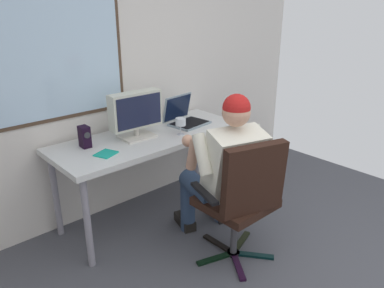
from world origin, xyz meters
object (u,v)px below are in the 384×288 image
at_px(crt_monitor, 136,112).
at_px(wine_glass, 181,123).
at_px(cd_case, 106,154).
at_px(office_chair, 244,195).
at_px(desk, 151,143).
at_px(person_seated, 224,169).
at_px(desk_speaker, 85,137).
at_px(laptop, 184,116).

relative_size(crt_monitor, wine_glass, 3.08).
bearing_deg(crt_monitor, wine_glass, -31.47).
relative_size(wine_glass, cd_case, 0.80).
bearing_deg(office_chair, cd_case, 123.50).
bearing_deg(cd_case, desk, 13.38).
distance_m(desk, person_seated, 0.72).
height_order(desk, desk_speaker, desk_speaker).
bearing_deg(crt_monitor, cd_case, -158.41).
relative_size(office_chair, laptop, 2.64).
xyz_separation_m(office_chair, person_seated, (0.06, 0.24, 0.09)).
height_order(crt_monitor, wine_glass, crt_monitor).
distance_m(office_chair, person_seated, 0.27).
distance_m(person_seated, laptop, 0.84).
distance_m(office_chair, desk_speaker, 1.25).
distance_m(person_seated, desk_speaker, 1.07).
bearing_deg(person_seated, cd_case, 136.07).
bearing_deg(person_seated, wine_glass, 83.97).
xyz_separation_m(laptop, wine_glass, (-0.22, -0.22, 0.04)).
relative_size(desk, wine_glass, 11.51).
height_order(desk, crt_monitor, crt_monitor).
xyz_separation_m(laptop, desk_speaker, (-0.94, 0.06, 0.02)).
bearing_deg(crt_monitor, desk, -14.77).
height_order(wine_glass, desk_speaker, desk_speaker).
relative_size(desk_speaker, cd_case, 0.92).
relative_size(office_chair, crt_monitor, 2.19).
xyz_separation_m(desk, wine_glass, (0.19, -0.16, 0.17)).
bearing_deg(desk_speaker, wine_glass, -20.79).
relative_size(person_seated, wine_glass, 8.62).
bearing_deg(office_chair, desk_speaker, 119.02).
distance_m(desk, laptop, 0.44).
relative_size(person_seated, desk_speaker, 7.44).
relative_size(laptop, cd_case, 2.04).
xyz_separation_m(office_chair, laptop, (0.34, 1.01, 0.26)).
bearing_deg(desk_speaker, office_chair, -60.98).
distance_m(person_seated, cd_case, 0.87).
xyz_separation_m(desk_speaker, cd_case, (0.04, -0.23, -0.08)).
relative_size(desk, person_seated, 1.34).
distance_m(desk, cd_case, 0.51).
xyz_separation_m(person_seated, laptop, (0.28, 0.77, 0.17)).
height_order(desk, office_chair, office_chair).
bearing_deg(laptop, cd_case, -168.90).
bearing_deg(wine_glass, laptop, 44.21).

